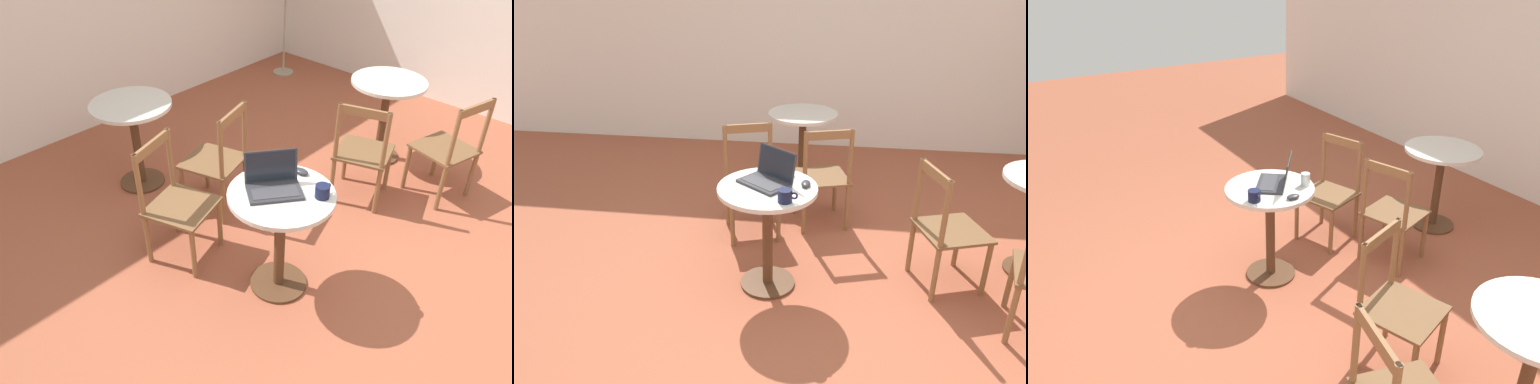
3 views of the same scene
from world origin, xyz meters
The scene contains 11 objects.
ground_plane centered at (0.00, 0.00, 0.00)m, with size 16.00×16.00×0.00m, color #9E5138.
cafe_table_near centered at (-0.20, 0.32, 0.56)m, with size 0.65×0.65×0.76m.
cafe_table_mid centered at (1.70, 0.73, 0.56)m, with size 0.65×0.65×0.76m.
cafe_table_far centered at (-0.10, 1.99, 0.56)m, with size 0.65×0.65×0.76m.
chair_near_back centered at (-0.44, 1.06, 0.44)m, with size 0.53×0.53×0.89m.
chair_mid_left centered at (0.99, 0.49, 0.44)m, with size 0.53×0.53×0.89m.
chair_far_front centered at (0.13, 1.24, 0.44)m, with size 0.52×0.52×0.89m.
laptop centered at (-0.21, 0.38, 0.80)m, with size 0.40×0.39×0.22m.
mouse centered at (0.04, 0.37, 0.77)m, with size 0.06×0.10×0.03m.
mug centered at (-0.06, 0.12, 0.80)m, with size 0.12×0.09×0.08m.
drinking_glass centered at (-0.10, 0.56, 0.81)m, with size 0.07×0.07×0.09m.
Camera 3 is at (2.64, -1.28, 2.32)m, focal length 35.00 mm.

